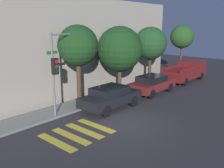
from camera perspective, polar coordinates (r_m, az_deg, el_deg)
The scene contains 12 objects.
ground_plane at distance 14.01m, azimuth 2.50°, elevation -8.78°, with size 60.00×60.00×0.00m, color #2D2B30.
sidewalk at distance 16.70m, azimuth -8.54°, elevation -4.93°, with size 26.00×1.80×0.14m, color slate.
building_row at distance 19.43m, azimuth -17.20°, elevation 7.86°, with size 26.00×6.00×7.19m, color #A89E8E.
crosswalk at distance 12.81m, azimuth -7.85°, elevation -11.11°, with size 3.03×2.60×0.00m.
traffic_light_pole at distance 14.50m, azimuth -11.58°, elevation 5.36°, with size 2.63×0.56×4.90m.
sedan_near_corner at distance 15.98m, azimuth -0.36°, elevation -2.96°, with size 4.28×1.88×1.45m.
sedan_middle at distance 19.79m, azimuth 9.14°, elevation 0.07°, with size 4.29×1.85×1.42m.
pickup_truck at distance 25.00m, azimuth 16.65°, elevation 2.87°, with size 5.59×1.99×1.81m.
tree_near_corner at distance 15.86m, azimuth -7.79°, elevation 8.58°, with size 2.56×2.56×5.30m.
tree_midblock at distance 18.82m, azimuth 1.79°, elevation 7.98°, with size 3.40×3.40×5.21m.
tree_far_end at distance 22.17m, azimuth 8.77°, elevation 9.12°, with size 2.84×2.84×5.11m.
tree_behind_truck at distance 27.36m, azimuth 15.72°, elevation 10.33°, with size 2.41×2.41×5.26m.
Camera 1 is at (-10.11, -8.11, 5.31)m, focal length 40.00 mm.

